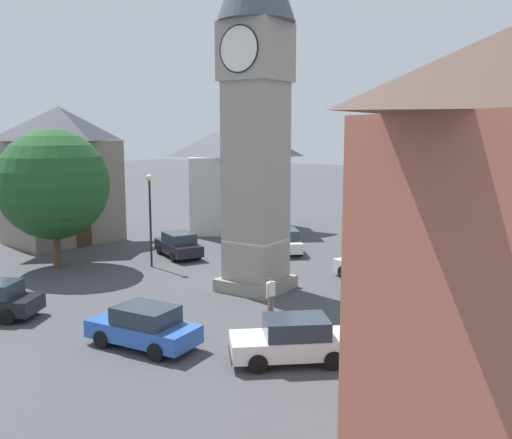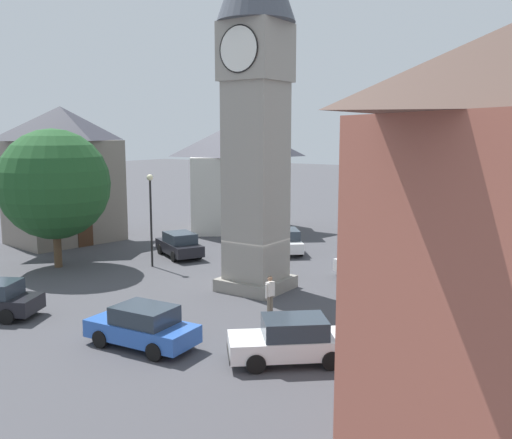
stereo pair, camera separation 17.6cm
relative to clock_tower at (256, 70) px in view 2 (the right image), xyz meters
The scene contains 13 objects.
ground_plane 10.49m from the clock_tower, 96.64° to the right, with size 200.00×200.00×0.00m, color #424247.
clock_tower is the anchor object (origin of this frame).
car_blue_kerb 13.02m from the clock_tower, 83.91° to the right, with size 4.26×2.07×1.53m.
car_silver_kerb 13.16m from the clock_tower, 111.94° to the left, with size 3.95×4.24×1.53m.
car_red_corner 13.11m from the clock_tower, 156.86° to the left, with size 4.44×3.40×1.53m.
car_white_side 11.48m from the clock_tower, 48.09° to the left, with size 4.45×3.27×1.53m.
car_green_alley 13.30m from the clock_tower, 48.40° to the right, with size 4.24×3.95×1.53m.
pedestrian 10.30m from the clock_tower, 47.33° to the right, with size 0.27×0.55×1.69m.
tree 13.53m from the clock_tower, 168.23° to the right, with size 6.20×6.20×7.86m.
building_shop_left 22.00m from the clock_tower, 77.49° to the left, with size 10.26×8.07×9.13m.
building_terrace_right 18.55m from the clock_tower, 128.83° to the left, with size 9.85×9.64×8.46m.
building_corner_back 19.10m from the clock_tower, behind, with size 6.39×7.89×9.40m.
lamp_post 10.35m from the clock_tower, behind, with size 0.36×0.36×5.30m.
Camera 2 is at (15.30, -22.54, 7.65)m, focal length 40.05 mm.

